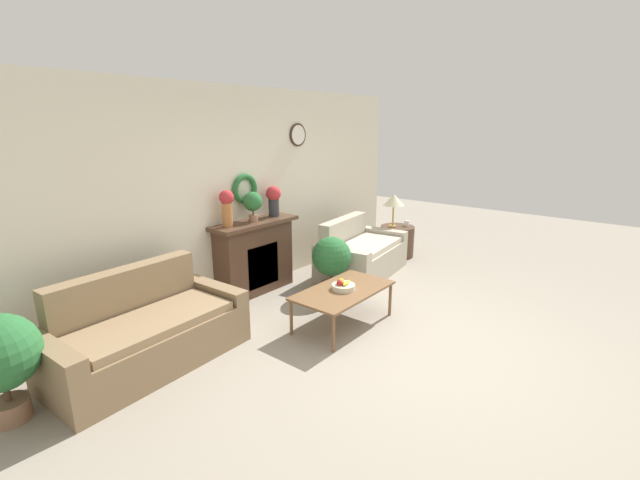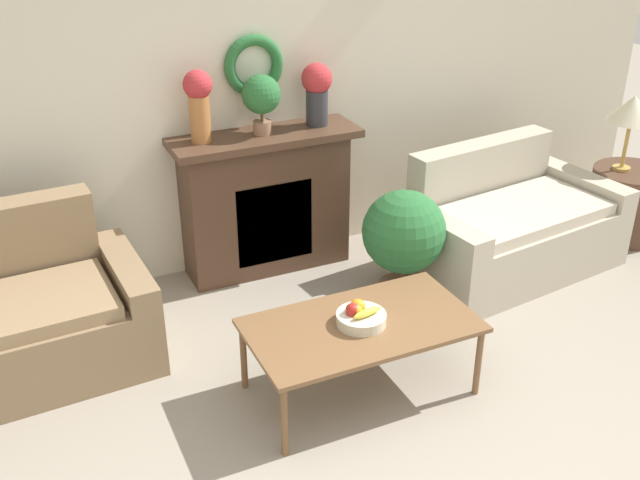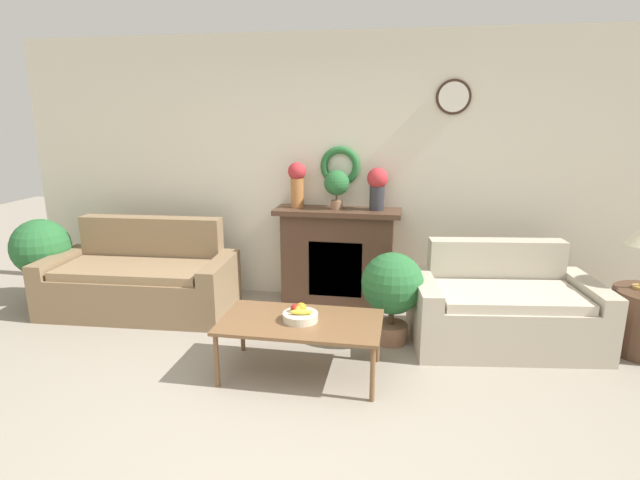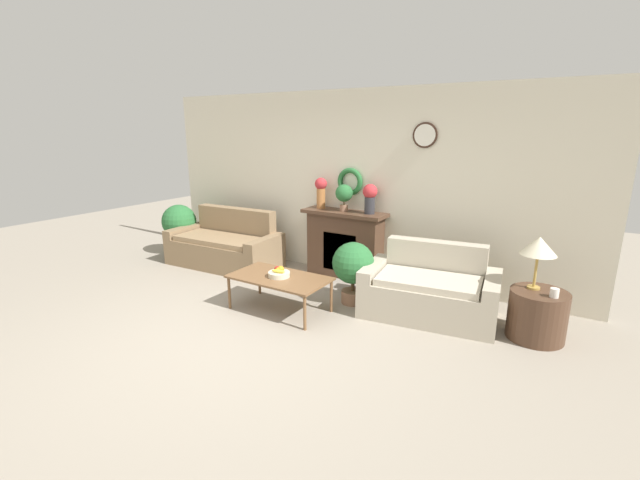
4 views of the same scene
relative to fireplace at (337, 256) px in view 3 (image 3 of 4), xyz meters
The scene contains 12 objects.
ground_plane 2.48m from the fireplace, 91.11° to the right, with size 16.00×16.00×0.00m, color gray.
wall_back 0.88m from the fireplace, 102.00° to the left, with size 6.80×0.14×2.70m.
fireplace is the anchor object (origin of this frame).
couch_left 1.98m from the fireplace, 164.08° to the right, with size 1.85×0.95×0.89m.
loveseat_right 1.69m from the fireplace, 24.29° to the right, with size 1.63×1.06×0.83m.
coffee_table 1.53m from the fireplace, 92.26° to the right, with size 1.20×0.66×0.43m.
fruit_bowl 1.52m from the fireplace, 92.52° to the right, with size 0.26×0.26×0.12m.
vase_on_mantel_left 0.87m from the fireplace, behind, with size 0.18×0.18×0.46m.
vase_on_mantel_right 0.83m from the fireplace, ahead, with size 0.21×0.21×0.42m.
potted_plant_on_mantel 0.74m from the fireplace, 130.12° to the right, with size 0.25×0.25×0.39m.
potted_plant_floor_by_couch 3.06m from the fireplace, behind, with size 0.59×0.59×0.88m.
potted_plant_floor_by_loveseat 1.04m from the fireplace, 55.42° to the right, with size 0.53×0.53×0.79m.
Camera 3 is at (0.72, -2.46, 1.92)m, focal length 28.00 mm.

